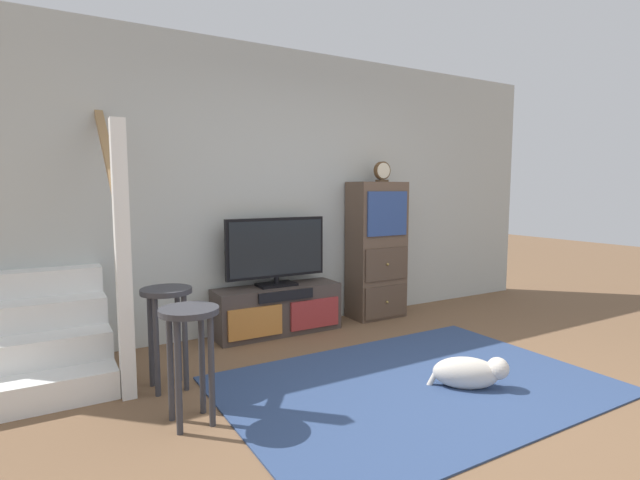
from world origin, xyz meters
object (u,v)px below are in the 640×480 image
media_console (278,310)px  bar_stool_near (190,338)px  bar_stool_far (167,314)px  television (276,250)px  side_cabinet (377,250)px  dog (470,372)px  desk_clock (382,172)px

media_console → bar_stool_near: (-1.18, -1.34, 0.29)m
media_console → bar_stool_far: size_ratio=1.73×
television → side_cabinet: size_ratio=0.69×
bar_stool_near → dog: size_ratio=1.46×
media_console → dog: size_ratio=2.57×
media_console → television: 0.57m
television → dog: 2.05m
media_console → dog: media_console is taller
side_cabinet → desk_clock: 0.83m
dog → television: bearing=107.8°
bar_stool_near → side_cabinet: bearing=30.0°
dog → bar_stool_far: bearing=149.4°
television → desk_clock: (1.21, -0.03, 0.75)m
desk_clock → television: bearing=178.6°
bar_stool_near → television: bearing=49.1°
bar_stool_near → bar_stool_far: (-0.00, 0.57, 0.01)m
side_cabinet → desk_clock: (0.05, -0.01, 0.83)m
media_console → desk_clock: size_ratio=5.70×
bar_stool_near → bar_stool_far: size_ratio=0.99×
side_cabinet → bar_stool_far: (-2.35, -0.78, -0.20)m
television → bar_stool_far: (-1.19, -0.79, -0.27)m
media_console → bar_stool_near: 1.81m
desk_clock → bar_stool_near: (-2.40, -1.34, -1.03)m
bar_stool_near → dog: bearing=-15.0°
bar_stool_near → dog: 1.88m
desk_clock → bar_stool_near: bearing=-150.8°
side_cabinet → dog: size_ratio=3.05×
television → bar_stool_near: 1.83m
media_console → desk_clock: desk_clock is taller
media_console → television: bearing=90.0°
media_console → television: size_ratio=1.22×
dog → media_console: bearing=108.0°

